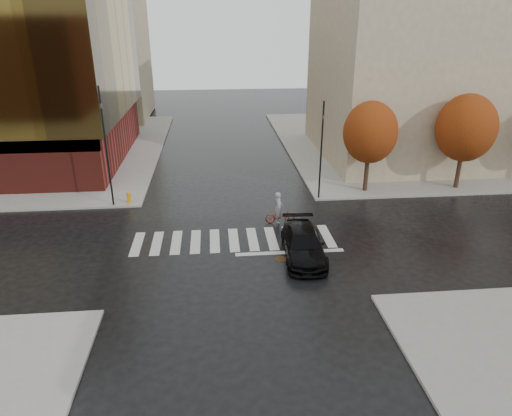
{
  "coord_description": "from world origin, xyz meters",
  "views": [
    {
      "loc": [
        -0.96,
        -23.15,
        11.96
      ],
      "look_at": [
        1.29,
        0.4,
        2.0
      ],
      "focal_mm": 32.0,
      "sensor_mm": 36.0,
      "label": 1
    }
  ],
  "objects": [
    {
      "name": "manhole",
      "position": [
        2.39,
        -2.0,
        0.01
      ],
      "size": [
        0.78,
        0.78,
        0.01
      ],
      "primitive_type": "cylinder",
      "rotation": [
        0.0,
        0.0,
        -0.13
      ],
      "color": "#49331A",
      "rests_on": "ground"
    },
    {
      "name": "sidewalk_nw",
      "position": [
        -21.0,
        21.0,
        0.07
      ],
      "size": [
        30.0,
        30.0,
        0.15
      ],
      "primitive_type": "cube",
      "color": "gray",
      "rests_on": "ground"
    },
    {
      "name": "fire_hydrant",
      "position": [
        -6.85,
        6.5,
        0.6
      ],
      "size": [
        0.29,
        0.29,
        0.83
      ],
      "color": "orange",
      "rests_on": "sidewalk_nw"
    },
    {
      "name": "building_nw_far",
      "position": [
        -16.0,
        37.0,
        10.15
      ],
      "size": [
        14.0,
        12.0,
        20.0
      ],
      "primitive_type": "cube",
      "color": "gray",
      "rests_on": "sidewalk_nw"
    },
    {
      "name": "sedan",
      "position": [
        3.61,
        -1.8,
        0.74
      ],
      "size": [
        2.35,
        5.23,
        1.49
      ],
      "primitive_type": "imported",
      "rotation": [
        0.0,
        0.0,
        -0.05
      ],
      "color": "black",
      "rests_on": "ground"
    },
    {
      "name": "tree_ne_b",
      "position": [
        17.0,
        7.4,
        4.62
      ],
      "size": [
        4.2,
        4.2,
        6.89
      ],
      "color": "black",
      "rests_on": "sidewalk_ne"
    },
    {
      "name": "traffic_light_nw",
      "position": [
        -7.89,
        6.3,
        4.72
      ],
      "size": [
        0.24,
        0.21,
        7.9
      ],
      "rotation": [
        0.0,
        0.0,
        -1.28
      ],
      "color": "black",
      "rests_on": "sidewalk_nw"
    },
    {
      "name": "traffic_light_ne",
      "position": [
        6.3,
        6.3,
        3.93
      ],
      "size": [
        0.14,
        0.17,
        6.73
      ],
      "rotation": [
        0.0,
        0.0,
        3.16
      ],
      "color": "black",
      "rests_on": "sidewalk_ne"
    },
    {
      "name": "crosswalk",
      "position": [
        0.0,
        0.5,
        0.01
      ],
      "size": [
        12.0,
        3.0,
        0.01
      ],
      "primitive_type": "cube",
      "color": "silver",
      "rests_on": "ground"
    },
    {
      "name": "cyclist",
      "position": [
        2.94,
        2.5,
        0.71
      ],
      "size": [
        1.92,
        0.97,
        2.09
      ],
      "rotation": [
        0.0,
        0.0,
        1.39
      ],
      "color": "maroon",
      "rests_on": "ground"
    },
    {
      "name": "building_ne_tan",
      "position": [
        17.0,
        17.0,
        9.15
      ],
      "size": [
        16.0,
        16.0,
        18.0
      ],
      "primitive_type": "cube",
      "color": "gray",
      "rests_on": "sidewalk_ne"
    },
    {
      "name": "ground",
      "position": [
        0.0,
        0.0,
        0.0
      ],
      "size": [
        120.0,
        120.0,
        0.0
      ],
      "primitive_type": "plane",
      "color": "black",
      "rests_on": "ground"
    },
    {
      "name": "sidewalk_ne",
      "position": [
        21.0,
        21.0,
        0.07
      ],
      "size": [
        30.0,
        30.0,
        0.15
      ],
      "primitive_type": "cube",
      "color": "gray",
      "rests_on": "ground"
    },
    {
      "name": "tree_ne_a",
      "position": [
        10.0,
        7.4,
        4.46
      ],
      "size": [
        3.8,
        3.8,
        6.5
      ],
      "color": "black",
      "rests_on": "sidewalk_ne"
    }
  ]
}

